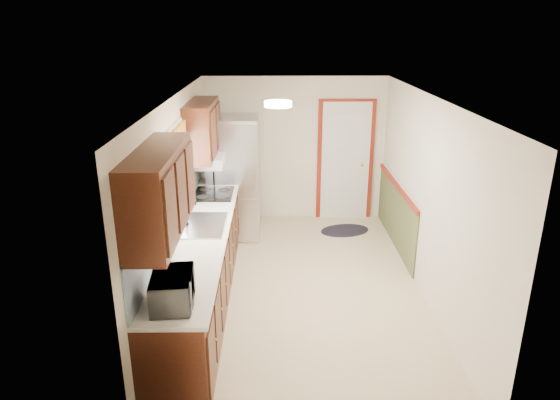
{
  "coord_description": "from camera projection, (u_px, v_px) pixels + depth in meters",
  "views": [
    {
      "loc": [
        -0.35,
        -5.64,
        3.17
      ],
      "look_at": [
        -0.28,
        0.1,
        1.15
      ],
      "focal_mm": 32.0,
      "sensor_mm": 36.0,
      "label": 1
    }
  ],
  "objects": [
    {
      "name": "kitchen_run",
      "position": [
        198.0,
        239.0,
        5.82
      ],
      "size": [
        0.63,
        4.0,
        2.2
      ],
      "color": "#3C180D",
      "rests_on": "ground"
    },
    {
      "name": "cooktop",
      "position": [
        214.0,
        194.0,
        6.93
      ],
      "size": [
        0.53,
        0.64,
        0.02
      ],
      "primitive_type": "cube",
      "color": "black",
      "rests_on": "kitchen_run"
    },
    {
      "name": "microwave",
      "position": [
        172.0,
        287.0,
        4.16
      ],
      "size": [
        0.32,
        0.52,
        0.34
      ],
      "primitive_type": "imported",
      "rotation": [
        0.0,
        0.0,
        1.67
      ],
      "color": "white",
      "rests_on": "kitchen_run"
    },
    {
      "name": "room_shell",
      "position": [
        303.0,
        199.0,
        5.98
      ],
      "size": [
        3.2,
        5.2,
        2.52
      ],
      "color": "beige",
      "rests_on": "ground"
    },
    {
      "name": "refrigerator",
      "position": [
        234.0,
        177.0,
        7.71
      ],
      "size": [
        0.79,
        0.79,
        1.89
      ],
      "rotation": [
        0.0,
        0.0,
        -0.01
      ],
      "color": "#B7B7BC",
      "rests_on": "ground"
    },
    {
      "name": "back_wall_trim",
      "position": [
        356.0,
        172.0,
        8.18
      ],
      "size": [
        1.12,
        2.3,
        2.08
      ],
      "color": "maroon",
      "rests_on": "ground"
    },
    {
      "name": "ceiling_fixture",
      "position": [
        278.0,
        104.0,
        5.4
      ],
      "size": [
        0.3,
        0.3,
        0.06
      ],
      "primitive_type": "cylinder",
      "color": "#FFD88C",
      "rests_on": "room_shell"
    },
    {
      "name": "rug",
      "position": [
        345.0,
        230.0,
        8.12
      ],
      "size": [
        0.91,
        0.7,
        0.01
      ],
      "primitive_type": "ellipsoid",
      "rotation": [
        0.0,
        0.0,
        0.26
      ],
      "color": "black",
      "rests_on": "ground"
    }
  ]
}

